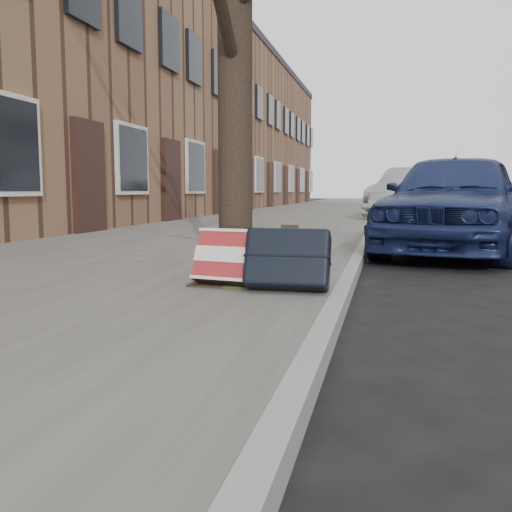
% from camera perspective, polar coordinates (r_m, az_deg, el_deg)
% --- Properties ---
extents(near_sidewalk, '(5.00, 70.00, 0.12)m').
position_cam_1_polar(near_sidewalk, '(18.54, 4.46, 4.09)').
color(near_sidewalk, slate).
rests_on(near_sidewalk, ground).
extents(house_near, '(6.80, 40.00, 7.00)m').
position_cam_1_polar(house_near, '(21.34, -11.35, 13.56)').
color(house_near, brown).
rests_on(house_near, ground).
extents(dirt_patch, '(0.85, 0.85, 0.02)m').
position_cam_1_polar(dirt_patch, '(4.70, -0.35, -2.39)').
color(dirt_patch, black).
rests_on(dirt_patch, near_sidewalk).
extents(suitcase_red, '(0.62, 0.41, 0.44)m').
position_cam_1_polar(suitcase_red, '(4.39, -2.32, -0.23)').
color(suitcase_red, maroon).
rests_on(suitcase_red, near_sidewalk).
extents(suitcase_navy, '(0.63, 0.38, 0.48)m').
position_cam_1_polar(suitcase_navy, '(4.19, 3.19, -0.25)').
color(suitcase_navy, black).
rests_on(suitcase_navy, near_sidewalk).
extents(car_near_front, '(2.58, 4.40, 1.41)m').
position_cam_1_polar(car_near_front, '(8.26, 19.34, 5.12)').
color(car_near_front, navy).
rests_on(car_near_front, ground).
extents(car_near_mid, '(2.84, 4.84, 1.51)m').
position_cam_1_polar(car_near_mid, '(16.55, 15.76, 5.97)').
color(car_near_mid, '#B3B4BC').
rests_on(car_near_mid, ground).
extents(car_near_back, '(2.48, 4.80, 1.29)m').
position_cam_1_polar(car_near_back, '(24.46, 15.28, 5.85)').
color(car_near_back, '#3D3D42').
rests_on(car_near_back, ground).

